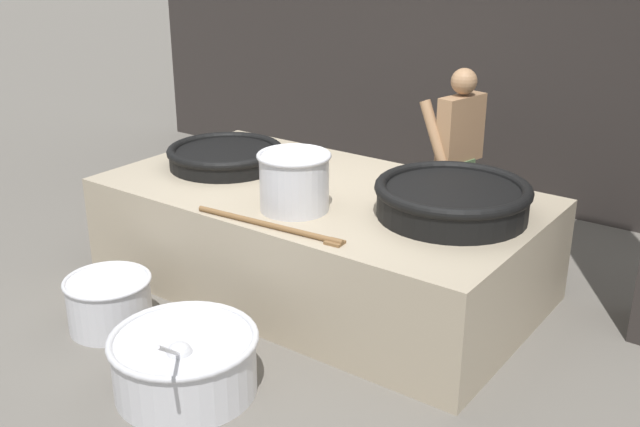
{
  "coord_description": "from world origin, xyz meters",
  "views": [
    {
      "loc": [
        3.34,
        -4.58,
        2.86
      ],
      "look_at": [
        0.0,
        0.0,
        0.64
      ],
      "focal_mm": 42.0,
      "sensor_mm": 36.0,
      "label": 1
    }
  ],
  "objects_px": {
    "stock_pot": "(294,180)",
    "cook": "(458,152)",
    "prep_bowl_meat": "(109,301)",
    "giant_wok_far": "(452,198)",
    "prep_bowl_vegetables": "(185,360)",
    "giant_wok_near": "(226,155)"
  },
  "relations": [
    {
      "from": "prep_bowl_vegetables",
      "to": "stock_pot",
      "type": "bearing_deg",
      "value": 94.07
    },
    {
      "from": "giant_wok_near",
      "to": "cook",
      "type": "distance_m",
      "value": 2.09
    },
    {
      "from": "stock_pot",
      "to": "cook",
      "type": "xyz_separation_m",
      "value": [
        0.4,
        1.9,
        -0.18
      ]
    },
    {
      "from": "cook",
      "to": "prep_bowl_vegetables",
      "type": "bearing_deg",
      "value": 96.48
    },
    {
      "from": "giant_wok_near",
      "to": "prep_bowl_meat",
      "type": "height_order",
      "value": "giant_wok_near"
    },
    {
      "from": "giant_wok_far",
      "to": "prep_bowl_meat",
      "type": "bearing_deg",
      "value": -141.02
    },
    {
      "from": "giant_wok_far",
      "to": "cook",
      "type": "relative_size",
      "value": 0.68
    },
    {
      "from": "stock_pot",
      "to": "prep_bowl_vegetables",
      "type": "distance_m",
      "value": 1.54
    },
    {
      "from": "cook",
      "to": "prep_bowl_meat",
      "type": "relative_size",
      "value": 2.57
    },
    {
      "from": "cook",
      "to": "prep_bowl_vegetables",
      "type": "relative_size",
      "value": 1.52
    },
    {
      "from": "giant_wok_far",
      "to": "stock_pot",
      "type": "bearing_deg",
      "value": -150.79
    },
    {
      "from": "giant_wok_far",
      "to": "prep_bowl_meat",
      "type": "height_order",
      "value": "giant_wok_far"
    },
    {
      "from": "giant_wok_near",
      "to": "giant_wok_far",
      "type": "relative_size",
      "value": 0.89
    },
    {
      "from": "prep_bowl_vegetables",
      "to": "prep_bowl_meat",
      "type": "distance_m",
      "value": 1.08
    },
    {
      "from": "cook",
      "to": "prep_bowl_vegetables",
      "type": "height_order",
      "value": "cook"
    },
    {
      "from": "stock_pot",
      "to": "cook",
      "type": "relative_size",
      "value": 0.33
    },
    {
      "from": "stock_pot",
      "to": "prep_bowl_meat",
      "type": "xyz_separation_m",
      "value": [
        -0.96,
        -1.03,
        -0.86
      ]
    },
    {
      "from": "giant_wok_near",
      "to": "prep_bowl_meat",
      "type": "distance_m",
      "value": 1.69
    },
    {
      "from": "prep_bowl_meat",
      "to": "giant_wok_far",
      "type": "bearing_deg",
      "value": 38.98
    },
    {
      "from": "prep_bowl_meat",
      "to": "cook",
      "type": "bearing_deg",
      "value": 65.1
    },
    {
      "from": "giant_wok_near",
      "to": "prep_bowl_vegetables",
      "type": "distance_m",
      "value": 2.27
    },
    {
      "from": "cook",
      "to": "prep_bowl_meat",
      "type": "bearing_deg",
      "value": 77.15
    }
  ]
}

